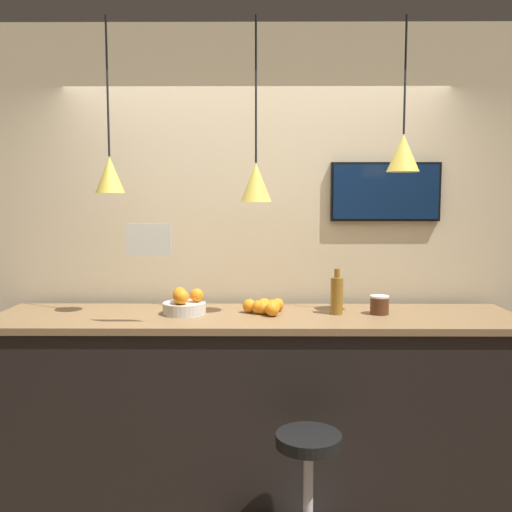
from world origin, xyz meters
name	(u,v)px	position (x,y,z in m)	size (l,w,h in m)	color
back_wall	(256,248)	(0.00, 1.23, 1.45)	(8.00, 0.06, 2.90)	beige
service_counter	(256,404)	(0.00, 0.76, 0.55)	(3.09, 0.72, 1.10)	black
bar_stool	(308,484)	(0.26, 0.14, 0.37)	(0.46, 0.46, 0.63)	#B7B7BC
fruit_bowl	(184,304)	(-0.43, 0.78, 1.16)	(0.26, 0.26, 0.16)	beige
orange_pile	(265,307)	(0.05, 0.80, 1.14)	(0.25, 0.23, 0.09)	orange
juice_bottle	(337,295)	(0.48, 0.79, 1.21)	(0.07, 0.07, 0.27)	olive
spread_jar	(379,305)	(0.73, 0.79, 1.15)	(0.11, 0.11, 0.11)	#562D19
pendant_lamp_left	(110,173)	(-0.84, 0.74, 1.92)	(0.17, 0.17, 0.99)	black
pendant_lamp_middle	(256,181)	(0.00, 0.74, 1.88)	(0.18, 0.18, 1.04)	black
pendant_lamp_right	(403,152)	(0.84, 0.74, 2.04)	(0.19, 0.19, 0.87)	black
mounted_tv	(386,192)	(0.84, 1.18, 1.82)	(0.71, 0.04, 0.38)	black
hanging_menu_board	(149,239)	(-0.57, 0.48, 1.56)	(0.24, 0.01, 0.17)	white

